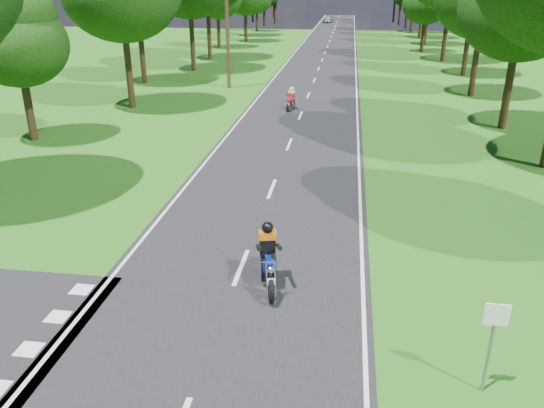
# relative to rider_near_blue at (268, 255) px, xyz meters

# --- Properties ---
(ground) EXTENTS (160.00, 160.00, 0.00)m
(ground) POSITION_rel_rider_near_blue_xyz_m (-0.87, -1.24, -0.85)
(ground) COLOR #2D6216
(ground) RESTS_ON ground
(main_road) EXTENTS (7.00, 140.00, 0.02)m
(main_road) POSITION_rel_rider_near_blue_xyz_m (-0.87, 48.76, -0.84)
(main_road) COLOR black
(main_road) RESTS_ON ground
(road_markings) EXTENTS (7.40, 140.00, 0.01)m
(road_markings) POSITION_rel_rider_near_blue_xyz_m (-1.01, 46.89, -0.83)
(road_markings) COLOR silver
(road_markings) RESTS_ON main_road
(telegraph_pole) EXTENTS (1.20, 0.26, 8.00)m
(telegraph_pole) POSITION_rel_rider_near_blue_xyz_m (-6.87, 26.76, 3.22)
(telegraph_pole) COLOR #382616
(telegraph_pole) RESTS_ON ground
(road_sign) EXTENTS (0.45, 0.07, 2.00)m
(road_sign) POSITION_rel_rider_near_blue_xyz_m (4.63, -3.26, 0.49)
(road_sign) COLOR slate
(road_sign) RESTS_ON ground
(rider_near_blue) EXTENTS (1.10, 2.10, 1.67)m
(rider_near_blue) POSITION_rel_rider_near_blue_xyz_m (0.00, 0.00, 0.00)
(rider_near_blue) COLOR #0D2799
(rider_near_blue) RESTS_ON main_road
(rider_far_red) EXTENTS (0.77, 1.70, 1.37)m
(rider_far_red) POSITION_rel_rider_near_blue_xyz_m (-1.60, 20.17, -0.15)
(rider_far_red) COLOR #A50C21
(rider_far_red) RESTS_ON main_road
(distant_car) EXTENTS (2.14, 3.82, 1.23)m
(distant_car) POSITION_rel_rider_near_blue_xyz_m (-2.51, 94.66, -0.22)
(distant_car) COLOR #ACAFB4
(distant_car) RESTS_ON main_road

